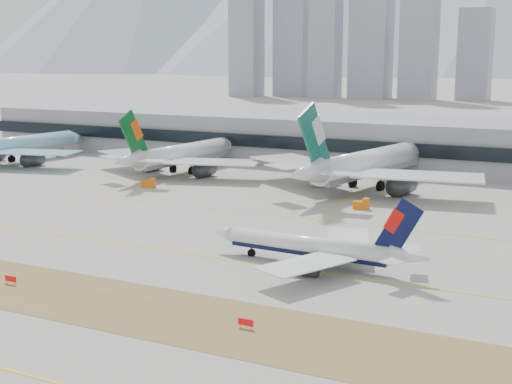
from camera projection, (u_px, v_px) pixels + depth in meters
The scene contains 11 objects.
ground at pixel (174, 243), 134.71m from camera, with size 3000.00×3000.00×0.00m, color #A4A299.
taxiing_airliner at pixel (316, 247), 119.64m from camera, with size 39.89×34.64×13.40m.
widebody_korean at pixel (15, 146), 233.19m from camera, with size 58.29×57.47×20.95m.
widebody_eva at pixel (180, 155), 212.84m from camera, with size 58.11×57.11×20.80m.
widebody_cathay at pixel (365, 165), 187.45m from camera, with size 67.54×67.13×24.62m.
terminal at pixel (364, 140), 234.28m from camera, with size 280.00×43.10×15.00m.
hold_sign_left at pixel (11, 279), 110.47m from camera, with size 2.20×0.15×1.35m.
hold_sign_right at pixel (246, 322), 92.54m from camera, with size 2.20×0.15×1.35m.
gse_b at pixel (149, 184), 191.00m from camera, with size 3.55×2.00×2.60m.
gse_c at pixel (362, 205), 164.42m from camera, with size 3.55×2.00×2.60m.
city_skyline at pixel (369, 36), 570.65m from camera, with size 342.00×49.80×140.00m.
Camera 1 is at (71.90, -109.91, 35.07)m, focal length 50.00 mm.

